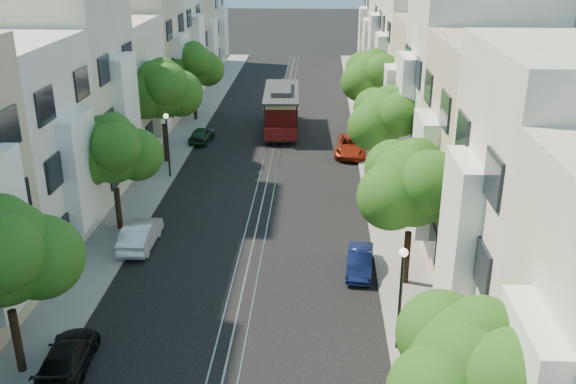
# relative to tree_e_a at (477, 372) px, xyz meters

# --- Properties ---
(ground) EXTENTS (200.00, 200.00, 0.00)m
(ground) POSITION_rel_tree_e_a_xyz_m (-7.26, 31.02, -4.40)
(ground) COLOR black
(ground) RESTS_ON ground
(sidewalk_east) EXTENTS (2.50, 80.00, 0.12)m
(sidewalk_east) POSITION_rel_tree_e_a_xyz_m (-0.01, 31.02, -4.34)
(sidewalk_east) COLOR gray
(sidewalk_east) RESTS_ON ground
(sidewalk_west) EXTENTS (2.50, 80.00, 0.12)m
(sidewalk_west) POSITION_rel_tree_e_a_xyz_m (-14.51, 31.02, -4.34)
(sidewalk_west) COLOR gray
(sidewalk_west) RESTS_ON ground
(rail_left) EXTENTS (0.06, 80.00, 0.02)m
(rail_left) POSITION_rel_tree_e_a_xyz_m (-7.81, 31.02, -4.39)
(rail_left) COLOR gray
(rail_left) RESTS_ON ground
(rail_slot) EXTENTS (0.06, 80.00, 0.02)m
(rail_slot) POSITION_rel_tree_e_a_xyz_m (-7.26, 31.02, -4.39)
(rail_slot) COLOR gray
(rail_slot) RESTS_ON ground
(rail_right) EXTENTS (0.06, 80.00, 0.02)m
(rail_right) POSITION_rel_tree_e_a_xyz_m (-6.71, 31.02, -4.39)
(rail_right) COLOR gray
(rail_right) RESTS_ON ground
(lane_line) EXTENTS (0.08, 80.00, 0.01)m
(lane_line) POSITION_rel_tree_e_a_xyz_m (-7.26, 31.02, -4.40)
(lane_line) COLOR tan
(lane_line) RESTS_ON ground
(townhouses_east) EXTENTS (7.75, 72.00, 12.00)m
(townhouses_east) POSITION_rel_tree_e_a_xyz_m (4.61, 30.94, 0.79)
(townhouses_east) COLOR beige
(townhouses_east) RESTS_ON ground
(townhouses_west) EXTENTS (7.75, 72.00, 11.76)m
(townhouses_west) POSITION_rel_tree_e_a_xyz_m (-19.13, 30.94, 0.68)
(townhouses_west) COLOR silver
(townhouses_west) RESTS_ON ground
(tree_e_a) EXTENTS (4.72, 3.87, 6.27)m
(tree_e_a) POSITION_rel_tree_e_a_xyz_m (0.00, 0.00, 0.00)
(tree_e_a) COLOR black
(tree_e_a) RESTS_ON ground
(tree_e_b) EXTENTS (4.93, 4.08, 6.68)m
(tree_e_b) POSITION_rel_tree_e_a_xyz_m (0.00, 12.00, 0.34)
(tree_e_b) COLOR black
(tree_e_b) RESTS_ON ground
(tree_e_c) EXTENTS (4.84, 3.99, 6.52)m
(tree_e_c) POSITION_rel_tree_e_a_xyz_m (0.00, 23.00, 0.20)
(tree_e_c) COLOR black
(tree_e_c) RESTS_ON ground
(tree_e_d) EXTENTS (5.01, 4.16, 6.85)m
(tree_e_d) POSITION_rel_tree_e_a_xyz_m (0.00, 34.00, 0.47)
(tree_e_d) COLOR black
(tree_e_d) RESTS_ON ground
(tree_w_a) EXTENTS (4.93, 4.08, 6.68)m
(tree_w_a) POSITION_rel_tree_e_a_xyz_m (-14.40, 5.00, 0.34)
(tree_w_a) COLOR black
(tree_w_a) RESTS_ON ground
(tree_w_b) EXTENTS (4.72, 3.87, 6.27)m
(tree_w_b) POSITION_rel_tree_e_a_xyz_m (-14.40, 17.00, 0.00)
(tree_w_b) COLOR black
(tree_w_b) RESTS_ON ground
(tree_w_c) EXTENTS (5.13, 4.28, 7.09)m
(tree_w_c) POSITION_rel_tree_e_a_xyz_m (-14.40, 28.00, 0.67)
(tree_w_c) COLOR black
(tree_w_c) RESTS_ON ground
(tree_w_d) EXTENTS (4.84, 3.99, 6.52)m
(tree_w_d) POSITION_rel_tree_e_a_xyz_m (-14.40, 39.00, 0.20)
(tree_w_d) COLOR black
(tree_w_d) RESTS_ON ground
(lamp_east) EXTENTS (0.32, 0.32, 4.16)m
(lamp_east) POSITION_rel_tree_e_a_xyz_m (-0.96, 7.02, -1.55)
(lamp_east) COLOR black
(lamp_east) RESTS_ON ground
(lamp_west) EXTENTS (0.32, 0.32, 4.16)m
(lamp_west) POSITION_rel_tree_e_a_xyz_m (-13.56, 25.02, -1.55)
(lamp_west) COLOR black
(lamp_west) RESTS_ON ground
(cable_car) EXTENTS (3.04, 8.70, 3.30)m
(cable_car) POSITION_rel_tree_e_a_xyz_m (-7.00, 36.25, -2.44)
(cable_car) COLOR black
(cable_car) RESTS_ON ground
(parked_car_e_mid) EXTENTS (1.45, 3.37, 1.08)m
(parked_car_e_mid) POSITION_rel_tree_e_a_xyz_m (-2.02, 13.07, -3.86)
(parked_car_e_mid) COLOR #0B133B
(parked_car_e_mid) RESTS_ON ground
(parked_car_e_far) EXTENTS (2.63, 4.87, 1.30)m
(parked_car_e_far) POSITION_rel_tree_e_a_xyz_m (-1.66, 30.45, -3.75)
(parked_car_e_far) COLOR maroon
(parked_car_e_far) RESTS_ON ground
(parked_car_w_near) EXTENTS (1.89, 3.99, 1.12)m
(parked_car_w_near) POSITION_rel_tree_e_a_xyz_m (-12.86, 5.29, -3.84)
(parked_car_w_near) COLOR black
(parked_car_w_near) RESTS_ON ground
(parked_car_w_mid) EXTENTS (1.40, 3.98, 1.31)m
(parked_car_w_mid) POSITION_rel_tree_e_a_xyz_m (-12.86, 15.22, -3.74)
(parked_car_w_mid) COLOR silver
(parked_car_w_mid) RESTS_ON ground
(parked_car_w_far) EXTENTS (1.76, 3.53, 1.16)m
(parked_car_w_far) POSITION_rel_tree_e_a_xyz_m (-12.86, 32.95, -3.82)
(parked_car_w_far) COLOR #14341F
(parked_car_w_far) RESTS_ON ground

